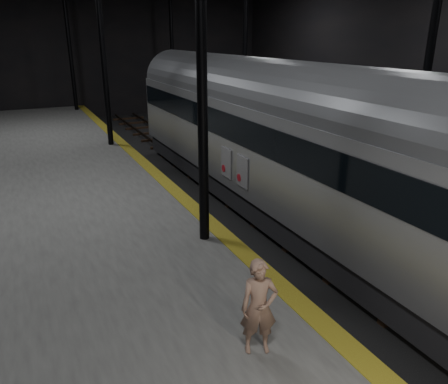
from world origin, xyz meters
TOP-DOWN VIEW (x-y plane):
  - ground at (0.00, 0.00)m, footprint 44.00×44.00m
  - platform_left at (-7.50, 0.00)m, footprint 9.00×43.80m
  - platform_right at (7.50, 0.00)m, footprint 9.00×43.80m
  - tactile_strip at (-3.25, 0.00)m, footprint 0.50×43.80m
  - track at (0.00, 0.00)m, footprint 2.40×43.00m
  - train at (-0.00, -0.78)m, footprint 3.00×20.05m
  - woman at (-4.73, -8.53)m, footprint 0.74×0.61m

SIDE VIEW (x-z plane):
  - ground at x=0.00m, z-range 0.00..0.00m
  - track at x=0.00m, z-range -0.05..0.19m
  - platform_left at x=-7.50m, z-range 0.00..1.00m
  - platform_right at x=7.50m, z-range 0.00..1.00m
  - tactile_strip at x=-3.25m, z-range 1.00..1.01m
  - woman at x=-4.73m, z-range 1.00..2.75m
  - train at x=0.00m, z-range 0.31..5.67m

